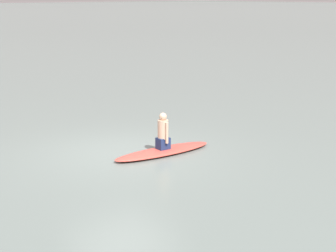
# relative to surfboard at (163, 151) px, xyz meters

# --- Properties ---
(ground_plane) EXTENTS (400.00, 400.00, 0.00)m
(ground_plane) POSITION_rel_surfboard_xyz_m (-0.73, 0.74, -0.06)
(ground_plane) COLOR slate
(surfboard) EXTENTS (2.81, 0.93, 0.13)m
(surfboard) POSITION_rel_surfboard_xyz_m (0.00, 0.00, 0.00)
(surfboard) COLOR #D84C3F
(surfboard) RESTS_ON ground
(person_paddler) EXTENTS (0.32, 0.40, 0.91)m
(person_paddler) POSITION_rel_surfboard_xyz_m (0.00, -0.00, 0.47)
(person_paddler) COLOR navy
(person_paddler) RESTS_ON surfboard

